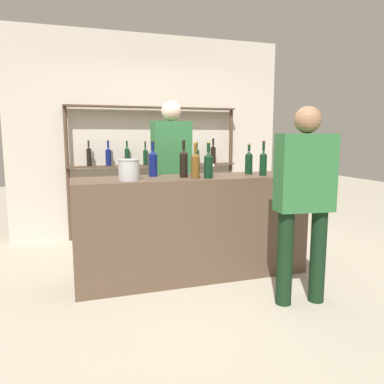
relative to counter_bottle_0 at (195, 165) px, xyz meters
The scene contains 14 objects.
ground_plane 1.15m from the counter_bottle_0, 84.94° to the left, with size 16.00×16.00×0.00m, color #B2A893.
bar_counter 0.65m from the counter_bottle_0, 84.94° to the left, with size 2.29×0.60×1.01m, color brown.
back_wall 2.06m from the counter_bottle_0, 89.65° to the left, with size 3.89×0.12×2.80m, color beige.
back_shelf 1.87m from the counter_bottle_0, 89.38° to the left, with size 2.39×0.18×1.80m.
counter_bottle_0 is the anchor object (origin of this frame).
counter_bottle_1 0.45m from the counter_bottle_0, 139.35° to the left, with size 0.09×0.09×0.34m.
counter_bottle_2 0.15m from the counter_bottle_0, 122.32° to the left, with size 0.08×0.08×0.36m.
counter_bottle_3 0.13m from the counter_bottle_0, ahead, with size 0.09×0.09×0.34m.
counter_bottle_4 0.68m from the counter_bottle_0, 16.96° to the left, with size 0.08×0.08×0.32m.
counter_bottle_5 0.73m from the counter_bottle_0, ahead, with size 0.07×0.07×0.35m.
wine_glass 0.32m from the counter_bottle_0, 42.97° to the left, with size 0.09×0.09×0.16m.
ice_bucket 0.62m from the counter_bottle_0, behind, with size 0.20×0.20×0.19m.
customer_right 1.03m from the counter_bottle_0, 47.14° to the right, with size 0.49×0.26×1.64m.
server_behind_counter 1.12m from the counter_bottle_0, 86.64° to the left, with size 0.48×0.25×1.82m.
Camera 1 is at (-1.13, -3.47, 1.40)m, focal length 35.00 mm.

